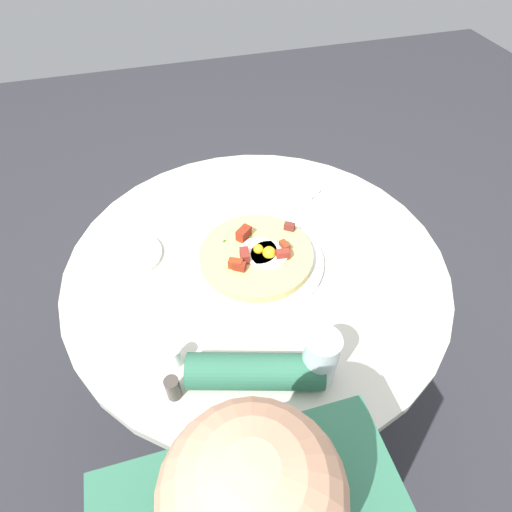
{
  "coord_description": "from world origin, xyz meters",
  "views": [
    {
      "loc": [
        -0.19,
        -0.67,
        1.51
      ],
      "look_at": [
        -0.0,
        0.0,
        0.76
      ],
      "focal_mm": 30.02,
      "sensor_mm": 36.0,
      "label": 1
    }
  ],
  "objects_px": {
    "fork": "(294,179)",
    "water_glass": "(320,357)",
    "dining_table": "(256,305)",
    "pizza_plate": "(256,260)",
    "breakfast_pizza": "(256,254)",
    "bread_plate": "(131,255)",
    "knife": "(287,185)",
    "pepper_shaker": "(173,388)",
    "salt_shaker": "(175,356)"
  },
  "relations": [
    {
      "from": "dining_table",
      "to": "breakfast_pizza",
      "type": "relative_size",
      "value": 3.39
    },
    {
      "from": "breakfast_pizza",
      "to": "fork",
      "type": "height_order",
      "value": "breakfast_pizza"
    },
    {
      "from": "dining_table",
      "to": "fork",
      "type": "xyz_separation_m",
      "value": [
        0.2,
        0.28,
        0.18
      ]
    },
    {
      "from": "bread_plate",
      "to": "water_glass",
      "type": "height_order",
      "value": "water_glass"
    },
    {
      "from": "fork",
      "to": "salt_shaker",
      "type": "relative_size",
      "value": 3.67
    },
    {
      "from": "pizza_plate",
      "to": "pepper_shaker",
      "type": "bearing_deg",
      "value": -129.94
    },
    {
      "from": "fork",
      "to": "water_glass",
      "type": "distance_m",
      "value": 0.62
    },
    {
      "from": "dining_table",
      "to": "knife",
      "type": "relative_size",
      "value": 5.12
    },
    {
      "from": "bread_plate",
      "to": "water_glass",
      "type": "bearing_deg",
      "value": -52.3
    },
    {
      "from": "dining_table",
      "to": "bread_plate",
      "type": "distance_m",
      "value": 0.36
    },
    {
      "from": "bread_plate",
      "to": "knife",
      "type": "relative_size",
      "value": 0.84
    },
    {
      "from": "bread_plate",
      "to": "fork",
      "type": "bearing_deg",
      "value": 20.05
    },
    {
      "from": "pizza_plate",
      "to": "pepper_shaker",
      "type": "distance_m",
      "value": 0.38
    },
    {
      "from": "fork",
      "to": "knife",
      "type": "relative_size",
      "value": 1.0
    },
    {
      "from": "breakfast_pizza",
      "to": "bread_plate",
      "type": "distance_m",
      "value": 0.31
    },
    {
      "from": "dining_table",
      "to": "pizza_plate",
      "type": "height_order",
      "value": "pizza_plate"
    },
    {
      "from": "dining_table",
      "to": "bread_plate",
      "type": "relative_size",
      "value": 6.13
    },
    {
      "from": "water_glass",
      "to": "pepper_shaker",
      "type": "xyz_separation_m",
      "value": [
        -0.27,
        0.03,
        -0.03
      ]
    },
    {
      "from": "pizza_plate",
      "to": "breakfast_pizza",
      "type": "height_order",
      "value": "breakfast_pizza"
    },
    {
      "from": "pepper_shaker",
      "to": "fork",
      "type": "bearing_deg",
      "value": 52.28
    },
    {
      "from": "bread_plate",
      "to": "fork",
      "type": "relative_size",
      "value": 0.84
    },
    {
      "from": "pizza_plate",
      "to": "salt_shaker",
      "type": "distance_m",
      "value": 0.32
    },
    {
      "from": "breakfast_pizza",
      "to": "knife",
      "type": "bearing_deg",
      "value": 57.29
    },
    {
      "from": "pepper_shaker",
      "to": "pizza_plate",
      "type": "bearing_deg",
      "value": 50.06
    },
    {
      "from": "dining_table",
      "to": "fork",
      "type": "distance_m",
      "value": 0.39
    },
    {
      "from": "breakfast_pizza",
      "to": "bread_plate",
      "type": "relative_size",
      "value": 1.81
    },
    {
      "from": "breakfast_pizza",
      "to": "water_glass",
      "type": "distance_m",
      "value": 0.32
    },
    {
      "from": "dining_table",
      "to": "water_glass",
      "type": "relative_size",
      "value": 7.53
    },
    {
      "from": "dining_table",
      "to": "breakfast_pizza",
      "type": "xyz_separation_m",
      "value": [
        0.0,
        0.0,
        0.2
      ]
    },
    {
      "from": "bread_plate",
      "to": "pepper_shaker",
      "type": "height_order",
      "value": "pepper_shaker"
    },
    {
      "from": "bread_plate",
      "to": "salt_shaker",
      "type": "relative_size",
      "value": 3.07
    },
    {
      "from": "breakfast_pizza",
      "to": "knife",
      "type": "xyz_separation_m",
      "value": [
        0.17,
        0.26,
        -0.02
      ]
    },
    {
      "from": "knife",
      "to": "water_glass",
      "type": "height_order",
      "value": "water_glass"
    },
    {
      "from": "knife",
      "to": "pepper_shaker",
      "type": "xyz_separation_m",
      "value": [
        -0.41,
        -0.54,
        0.02
      ]
    },
    {
      "from": "bread_plate",
      "to": "fork",
      "type": "xyz_separation_m",
      "value": [
        0.49,
        0.18,
        0.0
      ]
    },
    {
      "from": "fork",
      "to": "pepper_shaker",
      "type": "xyz_separation_m",
      "value": [
        -0.44,
        -0.56,
        0.02
      ]
    },
    {
      "from": "fork",
      "to": "pepper_shaker",
      "type": "relative_size",
      "value": 3.27
    },
    {
      "from": "pizza_plate",
      "to": "bread_plate",
      "type": "relative_size",
      "value": 2.17
    },
    {
      "from": "water_glass",
      "to": "pepper_shaker",
      "type": "height_order",
      "value": "water_glass"
    },
    {
      "from": "pizza_plate",
      "to": "knife",
      "type": "bearing_deg",
      "value": 57.0
    },
    {
      "from": "bread_plate",
      "to": "knife",
      "type": "xyz_separation_m",
      "value": [
        0.46,
        0.16,
        0.0
      ]
    },
    {
      "from": "breakfast_pizza",
      "to": "pepper_shaker",
      "type": "bearing_deg",
      "value": -130.17
    },
    {
      "from": "pizza_plate",
      "to": "pepper_shaker",
      "type": "relative_size",
      "value": 5.94
    },
    {
      "from": "fork",
      "to": "water_glass",
      "type": "bearing_deg",
      "value": 129.63
    },
    {
      "from": "dining_table",
      "to": "pizza_plate",
      "type": "relative_size",
      "value": 2.82
    },
    {
      "from": "fork",
      "to": "breakfast_pizza",
      "type": "bearing_deg",
      "value": 109.82
    },
    {
      "from": "pizza_plate",
      "to": "water_glass",
      "type": "relative_size",
      "value": 2.67
    },
    {
      "from": "breakfast_pizza",
      "to": "water_glass",
      "type": "bearing_deg",
      "value": -84.15
    },
    {
      "from": "water_glass",
      "to": "salt_shaker",
      "type": "xyz_separation_m",
      "value": [
        -0.26,
        0.1,
        -0.04
      ]
    },
    {
      "from": "bread_plate",
      "to": "salt_shaker",
      "type": "height_order",
      "value": "salt_shaker"
    }
  ]
}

